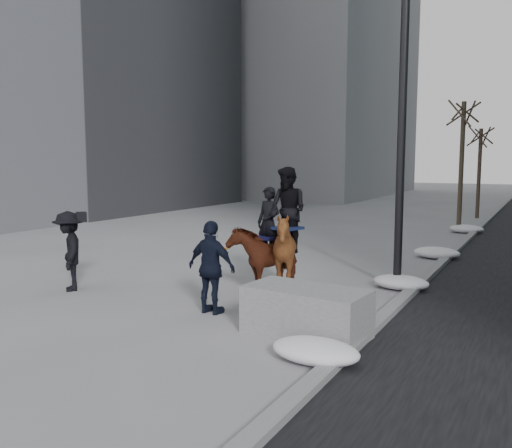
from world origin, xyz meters
The scene contains 12 objects.
ground centered at (0.00, 0.00, 0.00)m, with size 120.00×120.00×0.00m, color gray.
curb centered at (3.00, 10.00, 0.06)m, with size 0.25×90.00×0.12m, color gray.
building_left centered at (-19.00, 10.00, 10.00)m, with size 12.00×26.00×20.00m, color #595960.
planter centered at (2.11, -0.96, 0.40)m, with size 1.99×1.00×0.80m, color gray.
tree_near centered at (2.40, 13.58, 2.83)m, with size 1.20×1.20×5.67m, color #392B22, non-canonical shape.
tree_far centered at (2.40, 19.61, 2.42)m, with size 1.20×1.20×4.85m, color #3A2D22, non-canonical shape.
mounted_left centered at (0.13, 1.41, 0.85)m, with size 1.11×1.89×2.29m.
mounted_right centered at (0.57, 1.48, 1.09)m, with size 1.87×1.99×2.72m.
feeder centered at (0.05, -0.62, 0.88)m, with size 1.05×0.89×1.75m.
camera_crew centered at (-3.70, -0.60, 0.89)m, with size 1.28×1.24×1.75m.
lamppost centered at (2.60, 3.07, 4.99)m, with size 0.25×0.80×9.09m.
snow_piles centered at (2.70, 5.52, 0.16)m, with size 1.32×16.34×0.33m.
Camera 1 is at (5.52, -8.93, 2.88)m, focal length 38.00 mm.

